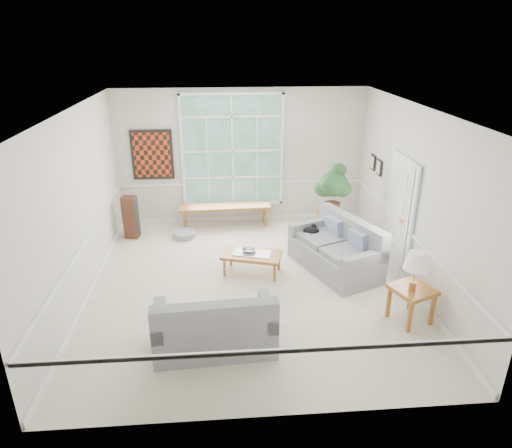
{
  "coord_description": "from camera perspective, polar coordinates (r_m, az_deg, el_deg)",
  "views": [
    {
      "loc": [
        -0.47,
        -6.94,
        4.07
      ],
      "look_at": [
        0.1,
        0.2,
        1.05
      ],
      "focal_mm": 32.0,
      "sensor_mm": 36.0,
      "label": 1
    }
  ],
  "objects": [
    {
      "name": "floor",
      "position": [
        8.06,
        -0.6,
        -7.51
      ],
      "size": [
        5.5,
        6.0,
        0.01
      ],
      "primitive_type": "cube",
      "color": "beige",
      "rests_on": "ground"
    },
    {
      "name": "ceiling",
      "position": [
        7.03,
        -0.7,
        14.13
      ],
      "size": [
        5.5,
        6.0,
        0.02
      ],
      "primitive_type": "cube",
      "color": "white",
      "rests_on": "ground"
    },
    {
      "name": "wall_back",
      "position": [
        10.27,
        -1.83,
        8.37
      ],
      "size": [
        5.5,
        0.02,
        3.0
      ],
      "primitive_type": "cube",
      "color": "silver",
      "rests_on": "ground"
    },
    {
      "name": "wall_front",
      "position": [
        4.72,
        1.94,
        -10.08
      ],
      "size": [
        5.5,
        0.02,
        3.0
      ],
      "primitive_type": "cube",
      "color": "silver",
      "rests_on": "ground"
    },
    {
      "name": "wall_left",
      "position": [
        7.74,
        -21.42,
        1.84
      ],
      "size": [
        0.02,
        6.0,
        3.0
      ],
      "primitive_type": "cube",
      "color": "silver",
      "rests_on": "ground"
    },
    {
      "name": "wall_right",
      "position": [
        8.07,
        19.26,
        2.98
      ],
      "size": [
        0.02,
        6.0,
        3.0
      ],
      "primitive_type": "cube",
      "color": "silver",
      "rests_on": "ground"
    },
    {
      "name": "window_back",
      "position": [
        10.19,
        -2.96,
        9.1
      ],
      "size": [
        2.3,
        0.08,
        2.4
      ],
      "primitive_type": "cube",
      "color": "white",
      "rests_on": "wall_back"
    },
    {
      "name": "entry_door",
      "position": [
        8.72,
        17.15,
        1.55
      ],
      "size": [
        0.08,
        0.9,
        2.1
      ],
      "primitive_type": "cube",
      "color": "white",
      "rests_on": "floor"
    },
    {
      "name": "door_sidelight",
      "position": [
        8.14,
        18.77,
        0.59
      ],
      "size": [
        0.08,
        0.26,
        1.9
      ],
      "primitive_type": "cube",
      "color": "white",
      "rests_on": "wall_right"
    },
    {
      "name": "wall_art",
      "position": [
        10.3,
        -12.84,
        8.42
      ],
      "size": [
        0.9,
        0.06,
        1.1
      ],
      "primitive_type": "cube",
      "color": "maroon",
      "rests_on": "wall_back"
    },
    {
      "name": "wall_frame_near",
      "position": [
        9.59,
        15.08,
        6.84
      ],
      "size": [
        0.04,
        0.26,
        0.32
      ],
      "primitive_type": "cube",
      "color": "black",
      "rests_on": "wall_right"
    },
    {
      "name": "wall_frame_far",
      "position": [
        9.95,
        14.35,
        7.49
      ],
      "size": [
        0.04,
        0.26,
        0.32
      ],
      "primitive_type": "cube",
      "color": "black",
      "rests_on": "wall_right"
    },
    {
      "name": "loveseat_right",
      "position": [
        8.42,
        9.86,
        -2.7
      ],
      "size": [
        1.54,
        2.0,
        0.96
      ],
      "primitive_type": "cube",
      "rotation": [
        0.0,
        0.0,
        0.4
      ],
      "color": "gray",
      "rests_on": "floor"
    },
    {
      "name": "loveseat_front",
      "position": [
        6.39,
        -5.23,
        -11.79
      ],
      "size": [
        1.7,
        0.95,
        0.89
      ],
      "primitive_type": "cube",
      "rotation": [
        0.0,
        0.0,
        0.06
      ],
      "color": "gray",
      "rests_on": "floor"
    },
    {
      "name": "coffee_table",
      "position": [
        8.31,
        -0.51,
        -4.9
      ],
      "size": [
        1.17,
        0.85,
        0.39
      ],
      "primitive_type": "cube",
      "rotation": [
        0.0,
        0.0,
        -0.3
      ],
      "color": "#9B5D24",
      "rests_on": "floor"
    },
    {
      "name": "pewter_bowl",
      "position": [
        8.27,
        -0.91,
        -3.27
      ],
      "size": [
        0.37,
        0.37,
        0.07
      ],
      "primitive_type": "imported",
      "rotation": [
        0.0,
        0.0,
        -0.35
      ],
      "color": "#9E9EA3",
      "rests_on": "coffee_table"
    },
    {
      "name": "window_bench",
      "position": [
        10.32,
        -3.86,
        1.02
      ],
      "size": [
        2.04,
        0.47,
        0.47
      ],
      "primitive_type": "cube",
      "rotation": [
        0.0,
        0.0,
        0.03
      ],
      "color": "#9B5D24",
      "rests_on": "floor"
    },
    {
      "name": "end_table",
      "position": [
        9.6,
        9.37,
        -0.6
      ],
      "size": [
        0.64,
        0.64,
        0.59
      ],
      "primitive_type": "cube",
      "rotation": [
        0.0,
        0.0,
        -0.08
      ],
      "color": "#9B5D24",
      "rests_on": "floor"
    },
    {
      "name": "houseplant",
      "position": [
        9.35,
        9.63,
        4.21
      ],
      "size": [
        0.85,
        0.85,
        1.08
      ],
      "primitive_type": null,
      "rotation": [
        0.0,
        0.0,
        -0.47
      ],
      "color": "#254D27",
      "rests_on": "end_table"
    },
    {
      "name": "side_table",
      "position": [
        7.36,
        18.75,
        -9.46
      ],
      "size": [
        0.73,
        0.73,
        0.57
      ],
      "primitive_type": "cube",
      "rotation": [
        0.0,
        0.0,
        0.38
      ],
      "color": "#9B5D24",
      "rests_on": "floor"
    },
    {
      "name": "table_lamp",
      "position": [
        7.0,
        19.23,
        -5.64
      ],
      "size": [
        0.5,
        0.5,
        0.62
      ],
      "primitive_type": null,
      "rotation": [
        0.0,
        0.0,
        0.55
      ],
      "color": "white",
      "rests_on": "side_table"
    },
    {
      "name": "pet_bed",
      "position": [
        9.9,
        -8.96,
        -1.25
      ],
      "size": [
        0.61,
        0.61,
        0.14
      ],
      "primitive_type": "cylinder",
      "rotation": [
        0.0,
        0.0,
        0.35
      ],
      "color": "gray",
      "rests_on": "floor"
    },
    {
      "name": "floor_speaker",
      "position": [
        9.99,
        -15.39,
        0.82
      ],
      "size": [
        0.32,
        0.27,
        0.92
      ],
      "primitive_type": "cube",
      "rotation": [
        0.0,
        0.0,
        -0.19
      ],
      "color": "#432216",
      "rests_on": "floor"
    },
    {
      "name": "cat",
      "position": [
        8.79,
        6.91,
        -0.79
      ],
      "size": [
        0.37,
        0.31,
        0.15
      ],
      "primitive_type": "ellipsoid",
      "rotation": [
        0.0,
        0.0,
        0.3
      ],
      "color": "black",
      "rests_on": "loveseat_right"
    }
  ]
}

